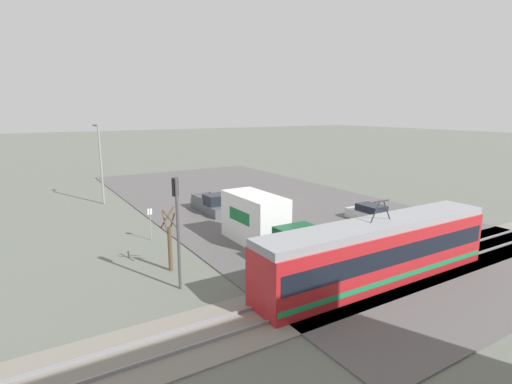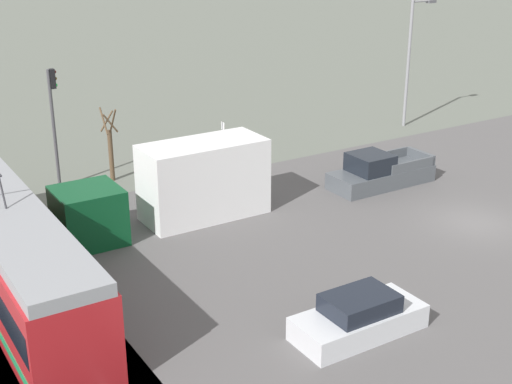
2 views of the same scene
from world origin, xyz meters
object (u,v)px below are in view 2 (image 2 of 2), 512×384
Objects in this scene: box_truck at (178,188)px; sedan_car_0 at (359,318)px; street_lamp_near_crossing at (411,55)px; light_rail_tram at (7,248)px; street_tree at (111,148)px; traffic_light_pole at (54,113)px; pickup_truck at (380,173)px; no_parking_sign at (223,139)px.

box_truck is 11.45m from sedan_car_0.
sedan_car_0 is 26.63m from street_lamp_near_crossing.
light_rail_tram reaches higher than street_tree.
street_tree is at bearing -99.37° from traffic_light_pole.
light_rail_tram is 29.43m from street_lamp_near_crossing.
traffic_light_pole reaches higher than street_tree.
street_lamp_near_crossing is (6.76, -19.93, 2.96)m from box_truck.
light_rail_tram is 1.63× the size of box_truck.
pickup_truck is at bearing -86.20° from light_rail_tram.
street_lamp_near_crossing is at bearing -91.38° from traffic_light_pole.
pickup_truck is at bearing -121.88° from traffic_light_pole.
sedan_car_0 is at bearing -176.06° from street_tree.
street_lamp_near_crossing is (9.16, -27.81, 2.91)m from light_rail_tram.
no_parking_sign is (8.58, -13.64, -0.29)m from light_rail_tram.
light_rail_tram reaches higher than box_truck.
street_tree is (9.29, -7.47, 0.01)m from light_rail_tram.
street_tree is at bearing 53.91° from pickup_truck.
light_rail_tram reaches higher than no_parking_sign.
no_parking_sign is (6.18, -5.76, -0.23)m from box_truck.
pickup_truck is 0.92× the size of traffic_light_pole.
no_parking_sign is at bearing -15.65° from sedan_car_0.
street_lamp_near_crossing reaches higher than no_parking_sign.
traffic_light_pole is 2.52× the size of no_parking_sign.
street_lamp_near_crossing is 3.38× the size of no_parking_sign.
sedan_car_0 is 1.15× the size of street_tree.
traffic_light_pole reaches higher than sedan_car_0.
box_truck is 1.58× the size of traffic_light_pole.
box_truck reaches higher than pickup_truck.
street_tree is (-0.43, -2.59, -2.09)m from traffic_light_pole.
traffic_light_pole is 22.95m from street_lamp_near_crossing.
light_rail_tram is 11.92m from street_tree.
street_lamp_near_crossing is (18.14, -19.09, 3.98)m from sedan_car_0.
traffic_light_pole reaches higher than light_rail_tram.
box_truck is (2.40, -7.88, -0.05)m from light_rail_tram.
street_lamp_near_crossing is at bearing -71.26° from box_truck.
box_truck is 1.71× the size of pickup_truck.
pickup_truck is (-1.17, -10.65, -0.93)m from box_truck.
street_lamp_near_crossing is (-0.55, -22.93, 0.81)m from traffic_light_pole.
no_parking_sign is (-0.71, -6.17, -0.30)m from street_tree.
street_lamp_near_crossing reaches higher than street_tree.
traffic_light_pole is at bearing 22.29° from box_truck.
pickup_truck is at bearing -43.85° from sedan_car_0.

